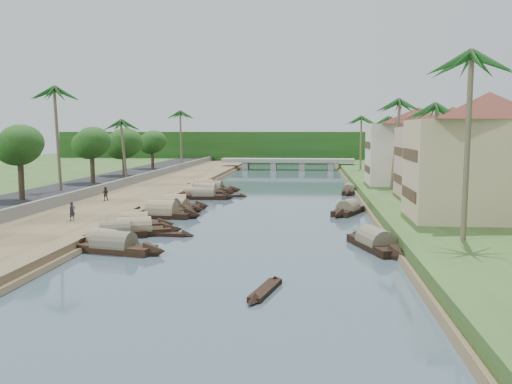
# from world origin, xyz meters

# --- Properties ---
(ground) EXTENTS (220.00, 220.00, 0.00)m
(ground) POSITION_xyz_m (0.00, 0.00, 0.00)
(ground) COLOR #3D505B
(ground) RESTS_ON ground
(left_bank) EXTENTS (10.00, 180.00, 0.80)m
(left_bank) POSITION_xyz_m (-16.00, 20.00, 0.40)
(left_bank) COLOR brown
(left_bank) RESTS_ON ground
(right_bank) EXTENTS (16.00, 180.00, 1.20)m
(right_bank) POSITION_xyz_m (19.00, 20.00, 0.60)
(right_bank) COLOR #304C1E
(right_bank) RESTS_ON ground
(road) EXTENTS (8.00, 180.00, 1.40)m
(road) POSITION_xyz_m (-24.50, 20.00, 0.70)
(road) COLOR black
(road) RESTS_ON ground
(retaining_wall) EXTENTS (0.40, 180.00, 1.10)m
(retaining_wall) POSITION_xyz_m (-20.20, 20.00, 1.35)
(retaining_wall) COLOR slate
(retaining_wall) RESTS_ON left_bank
(treeline) EXTENTS (120.00, 14.00, 8.00)m
(treeline) POSITION_xyz_m (0.00, 100.00, 4.00)
(treeline) COLOR #193C10
(treeline) RESTS_ON ground
(bridge) EXTENTS (28.00, 4.00, 2.40)m
(bridge) POSITION_xyz_m (0.00, 72.00, 1.72)
(bridge) COLOR gray
(bridge) RESTS_ON ground
(building_near) EXTENTS (14.85, 14.85, 10.20)m
(building_near) POSITION_xyz_m (18.99, -2.00, 6.38)
(building_near) COLOR tan
(building_near) RESTS_ON right_bank
(building_mid) EXTENTS (14.11, 14.11, 9.70)m
(building_mid) POSITION_xyz_m (19.99, 14.00, 6.13)
(building_mid) COLOR tan
(building_mid) RESTS_ON right_bank
(building_far) EXTENTS (15.59, 15.59, 10.20)m
(building_far) POSITION_xyz_m (18.99, 28.00, 6.38)
(building_far) COLOR silver
(building_far) RESTS_ON right_bank
(building_distant) EXTENTS (12.62, 12.62, 9.20)m
(building_distant) POSITION_xyz_m (19.99, 48.00, 5.88)
(building_distant) COLOR tan
(building_distant) RESTS_ON right_bank
(sampan_0) EXTENTS (8.29, 3.44, 2.15)m
(sampan_0) POSITION_xyz_m (-8.45, -11.82, 0.41)
(sampan_0) COLOR black
(sampan_0) RESTS_ON ground
(sampan_1) EXTENTS (6.73, 4.22, 2.03)m
(sampan_1) POSITION_xyz_m (-9.41, -10.79, 0.41)
(sampan_1) COLOR black
(sampan_1) RESTS_ON ground
(sampan_2) EXTENTS (8.04, 4.59, 2.13)m
(sampan_2) POSITION_xyz_m (-9.07, -5.51, 0.41)
(sampan_2) COLOR black
(sampan_2) RESTS_ON ground
(sampan_3) EXTENTS (6.82, 3.91, 1.88)m
(sampan_3) POSITION_xyz_m (-10.21, -6.65, 0.41)
(sampan_3) COLOR black
(sampan_3) RESTS_ON ground
(sampan_4) EXTENTS (7.31, 3.91, 2.07)m
(sampan_4) POSITION_xyz_m (-10.02, -2.69, 0.41)
(sampan_4) COLOR black
(sampan_4) RESTS_ON ground
(sampan_5) EXTENTS (8.11, 2.61, 2.51)m
(sampan_5) POSITION_xyz_m (-9.26, 3.93, 0.42)
(sampan_5) COLOR black
(sampan_5) RESTS_ON ground
(sampan_6) EXTENTS (7.36, 3.76, 2.16)m
(sampan_6) POSITION_xyz_m (-9.77, 7.34, 0.41)
(sampan_6) COLOR black
(sampan_6) RESTS_ON ground
(sampan_7) EXTENTS (6.64, 3.53, 1.81)m
(sampan_7) POSITION_xyz_m (-8.89, 8.64, 0.40)
(sampan_7) COLOR black
(sampan_7) RESTS_ON ground
(sampan_8) EXTENTS (7.86, 3.28, 2.35)m
(sampan_8) POSITION_xyz_m (-9.49, 9.65, 0.42)
(sampan_8) COLOR black
(sampan_8) RESTS_ON ground
(sampan_9) EXTENTS (7.91, 1.89, 2.02)m
(sampan_9) POSITION_xyz_m (-8.05, 18.93, 0.41)
(sampan_9) COLOR black
(sampan_9) RESTS_ON ground
(sampan_10) EXTENTS (6.58, 2.72, 1.84)m
(sampan_10) POSITION_xyz_m (-9.68, 20.31, 0.40)
(sampan_10) COLOR black
(sampan_10) RESTS_ON ground
(sampan_11) EXTENTS (7.92, 2.02, 2.27)m
(sampan_11) POSITION_xyz_m (-8.71, 23.54, 0.42)
(sampan_11) COLOR black
(sampan_11) RESTS_ON ground
(sampan_12) EXTENTS (8.92, 2.59, 2.10)m
(sampan_12) POSITION_xyz_m (-8.71, 27.93, 0.41)
(sampan_12) COLOR black
(sampan_12) RESTS_ON ground
(sampan_13) EXTENTS (8.34, 4.10, 2.24)m
(sampan_13) POSITION_xyz_m (-9.90, 29.22, 0.42)
(sampan_13) COLOR black
(sampan_13) RESTS_ON ground
(sampan_14) EXTENTS (4.36, 9.12, 2.19)m
(sampan_14) POSITION_xyz_m (9.59, -8.92, 0.42)
(sampan_14) COLOR black
(sampan_14) RESTS_ON ground
(sampan_15) EXTENTS (4.37, 7.70, 2.08)m
(sampan_15) POSITION_xyz_m (8.73, 8.13, 0.41)
(sampan_15) COLOR black
(sampan_15) RESTS_ON ground
(sampan_16) EXTENTS (2.19, 7.30, 1.81)m
(sampan_16) POSITION_xyz_m (9.97, 26.89, 0.40)
(sampan_16) COLOR black
(sampan_16) RESTS_ON ground
(canoe_0) EXTENTS (1.86, 5.45, 0.72)m
(canoe_0) POSITION_xyz_m (2.70, -20.53, 0.10)
(canoe_0) COLOR black
(canoe_0) RESTS_ON ground
(canoe_1) EXTENTS (5.71, 1.32, 0.91)m
(canoe_1) POSITION_xyz_m (-6.92, -5.36, 0.10)
(canoe_1) COLOR black
(canoe_1) RESTS_ON ground
(canoe_2) EXTENTS (5.45, 1.82, 0.79)m
(canoe_2) POSITION_xyz_m (-5.63, 21.42, 0.10)
(canoe_2) COLOR black
(canoe_2) RESTS_ON ground
(palm_0) EXTENTS (3.20, 3.20, 13.54)m
(palm_0) POSITION_xyz_m (15.00, -11.20, 12.87)
(palm_0) COLOR brown
(palm_0) RESTS_ON ground
(palm_1) EXTENTS (3.20, 3.20, 11.04)m
(palm_1) POSITION_xyz_m (16.00, 7.05, 10.49)
(palm_1) COLOR brown
(palm_1) RESTS_ON ground
(palm_2) EXTENTS (3.20, 3.20, 12.27)m
(palm_2) POSITION_xyz_m (15.00, 21.91, 11.66)
(palm_2) COLOR brown
(palm_2) RESTS_ON ground
(palm_3) EXTENTS (3.20, 3.20, 10.58)m
(palm_3) POSITION_xyz_m (16.00, 39.76, 10.04)
(palm_3) COLOR brown
(palm_3) RESTS_ON ground
(palm_5) EXTENTS (3.20, 3.20, 13.28)m
(palm_5) POSITION_xyz_m (-24.00, 14.05, 12.82)
(palm_5) COLOR brown
(palm_5) RESTS_ON ground
(palm_6) EXTENTS (3.20, 3.20, 9.83)m
(palm_6) POSITION_xyz_m (-22.00, 31.47, 9.50)
(palm_6) COLOR brown
(palm_6) RESTS_ON ground
(palm_7) EXTENTS (3.20, 3.20, 11.07)m
(palm_7) POSITION_xyz_m (14.00, 56.89, 10.50)
(palm_7) COLOR brown
(palm_7) RESTS_ON ground
(palm_8) EXTENTS (3.20, 3.20, 12.09)m
(palm_8) POSITION_xyz_m (-20.50, 61.03, 11.68)
(palm_8) COLOR brown
(palm_8) RESTS_ON ground
(tree_2) EXTENTS (4.45, 4.45, 7.31)m
(tree_2) POSITION_xyz_m (-24.00, 5.22, 6.77)
(tree_2) COLOR #4C3D2B
(tree_2) RESTS_ON ground
(tree_3) EXTENTS (4.66, 4.66, 7.21)m
(tree_3) POSITION_xyz_m (-24.00, 23.99, 6.60)
(tree_3) COLOR #4C3D2B
(tree_3) RESTS_ON ground
(tree_4) EXTENTS (5.34, 5.34, 7.07)m
(tree_4) POSITION_xyz_m (-24.00, 36.90, 6.21)
(tree_4) COLOR #4C3D2B
(tree_4) RESTS_ON ground
(tree_5) EXTENTS (4.68, 4.68, 6.73)m
(tree_5) POSITION_xyz_m (-24.00, 52.86, 6.12)
(tree_5) COLOR #4C3D2B
(tree_5) RESTS_ON ground
(tree_6) EXTENTS (4.80, 4.80, 7.62)m
(tree_6) POSITION_xyz_m (24.00, 30.38, 6.75)
(tree_6) COLOR #4C3D2B
(tree_6) RESTS_ON ground
(person_near) EXTENTS (0.61, 0.69, 1.58)m
(person_near) POSITION_xyz_m (-15.04, -3.37, 1.59)
(person_near) COLOR #27282F
(person_near) RESTS_ON left_bank
(person_far) EXTENTS (0.82, 0.69, 1.50)m
(person_far) POSITION_xyz_m (-17.19, 10.22, 1.55)
(person_far) COLOR #353325
(person_far) RESTS_ON left_bank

